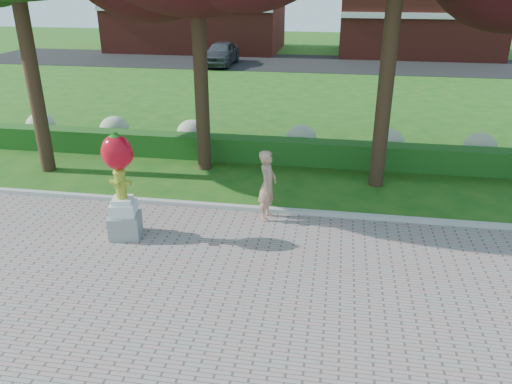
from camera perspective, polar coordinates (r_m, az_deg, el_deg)
ground at (r=10.92m, az=-3.76°, el=-8.98°), size 100.00×100.00×0.00m
curb at (r=13.45m, az=-0.91°, el=-1.93°), size 40.00×0.18×0.15m
lawn_hedge at (r=17.00m, az=1.51°, el=4.80°), size 24.00×0.70×0.80m
hydrangea_row at (r=17.83m, az=3.80°, el=6.17°), size 20.10×1.10×0.99m
street at (r=37.47m, az=6.18°, el=14.44°), size 50.00×8.00×0.02m
building_left at (r=44.71m, az=-6.81°, el=20.37°), size 14.00×8.00×7.00m
building_right at (r=43.41m, az=18.14°, el=18.96°), size 12.00×8.00×6.40m
hydrant_sculpture at (r=12.02m, az=-15.23°, el=1.01°), size 0.84×0.84×2.61m
woman at (r=12.64m, az=1.33°, el=0.77°), size 0.52×0.72×1.86m
parked_car at (r=36.37m, az=-4.01°, el=15.54°), size 2.00×4.78×1.62m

